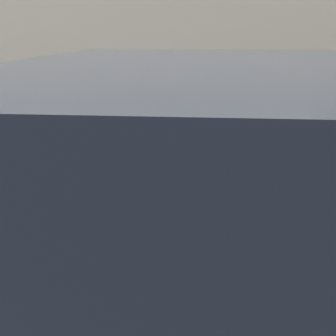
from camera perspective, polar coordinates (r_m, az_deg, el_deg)
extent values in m
cube|color=#9E9B96|center=(4.43, -3.91, -9.03)|extent=(24.00, 2.80, 0.12)
cylinder|color=slate|center=(3.13, 0.00, -9.77)|extent=(0.07, 0.07, 0.92)
cube|color=slate|center=(2.91, 0.00, 1.12)|extent=(0.19, 0.15, 0.31)
cube|color=gray|center=(2.83, -0.08, 1.15)|extent=(0.11, 0.01, 0.11)
cylinder|color=slate|center=(2.86, 0.00, 5.12)|extent=(0.20, 0.12, 0.20)
cylinder|color=black|center=(2.81, -0.15, -18.47)|extent=(0.71, 0.25, 0.70)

